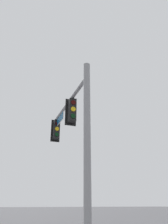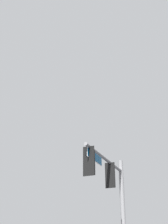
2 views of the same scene
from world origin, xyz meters
TOP-DOWN VIEW (x-y plane):
  - signal_pole_near at (-3.95, -6.27)m, footprint 5.43×0.82m

SIDE VIEW (x-z plane):
  - signal_pole_near at x=-3.95m, z-range 1.25..8.10m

